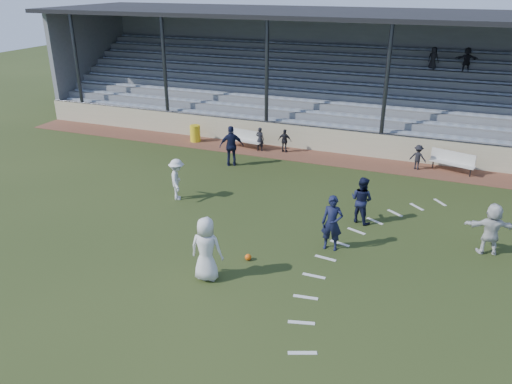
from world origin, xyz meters
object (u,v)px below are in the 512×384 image
at_px(football, 248,257).
at_px(player_white_lead, 206,249).
at_px(trash_bin, 195,133).
at_px(player_navy_lead, 332,223).
at_px(bench_left, 244,137).
at_px(bench_right, 453,160).

xyz_separation_m(football, player_white_lead, (-0.73, -1.40, 0.89)).
bearing_deg(player_white_lead, trash_bin, -66.47).
bearing_deg(trash_bin, player_navy_lead, -42.34).
height_order(bench_left, bench_right, same).
bearing_deg(player_navy_lead, football, -147.45).
bearing_deg(trash_bin, player_white_lead, -60.73).
relative_size(player_white_lead, player_navy_lead, 1.06).
bearing_deg(player_white_lead, player_navy_lead, -140.02).
height_order(football, player_navy_lead, player_navy_lead).
height_order(trash_bin, player_white_lead, player_white_lead).
bearing_deg(bench_right, bench_left, -161.77).
bearing_deg(player_navy_lead, bench_right, 64.73).
relative_size(bench_left, football, 9.82).
relative_size(bench_left, bench_right, 1.00).
bearing_deg(bench_left, trash_bin, -172.08).
distance_m(bench_right, player_white_lead, 13.67).
bearing_deg(football, trash_bin, 125.21).
height_order(bench_right, player_navy_lead, player_navy_lead).
xyz_separation_m(bench_right, trash_bin, (-13.12, -0.18, -0.12)).
distance_m(bench_right, trash_bin, 13.13).
bearing_deg(player_white_lead, bench_left, -78.25).
relative_size(bench_left, player_white_lead, 1.03).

